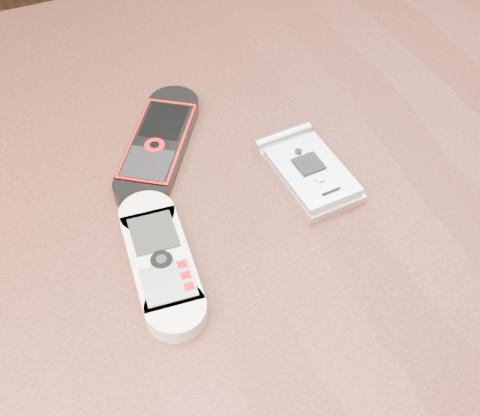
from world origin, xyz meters
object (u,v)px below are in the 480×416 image
object	(u,v)px
table	(235,288)
nokia_black_red	(158,144)
nokia_white	(161,261)
motorola_razr	(310,172)

from	to	relation	value
table	nokia_black_red	world-z (taller)	nokia_black_red
nokia_white	motorola_razr	distance (m)	0.16
nokia_black_red	motorola_razr	size ratio (longest dim) A/B	1.47
nokia_white	nokia_black_red	xyz separation A→B (m)	(0.04, 0.13, -0.00)
table	nokia_white	size ratio (longest dim) A/B	8.25
nokia_black_red	motorola_razr	bearing A→B (deg)	-3.72
nokia_white	nokia_black_red	distance (m)	0.14
nokia_black_red	table	bearing A→B (deg)	-38.35
nokia_white	motorola_razr	size ratio (longest dim) A/B	1.32
nokia_black_red	motorola_razr	xyz separation A→B (m)	(0.12, -0.09, 0.00)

